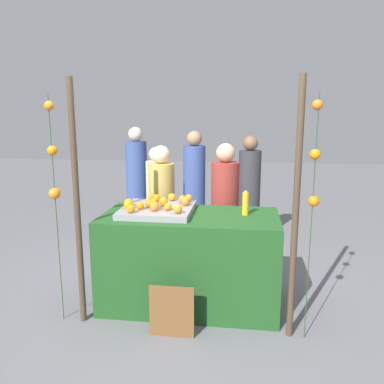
# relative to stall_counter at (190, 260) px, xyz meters

# --- Properties ---
(ground_plane) EXTENTS (24.00, 24.00, 0.00)m
(ground_plane) POSITION_rel_stall_counter_xyz_m (0.00, 0.00, -0.47)
(ground_plane) COLOR slate
(stall_counter) EXTENTS (1.75, 0.88, 0.94)m
(stall_counter) POSITION_rel_stall_counter_xyz_m (0.00, 0.00, 0.00)
(stall_counter) COLOR #1E4C1E
(stall_counter) RESTS_ON ground_plane
(orange_tray) EXTENTS (0.70, 0.71, 0.06)m
(orange_tray) POSITION_rel_stall_counter_xyz_m (-0.33, 0.04, 0.50)
(orange_tray) COLOR gray
(orange_tray) RESTS_ON stall_counter
(orange_0) EXTENTS (0.09, 0.09, 0.09)m
(orange_0) POSITION_rel_stall_counter_xyz_m (-0.28, 0.07, 0.58)
(orange_0) COLOR orange
(orange_0) RESTS_ON orange_tray
(orange_1) EXTENTS (0.09, 0.09, 0.09)m
(orange_1) POSITION_rel_stall_counter_xyz_m (-0.61, -0.07, 0.58)
(orange_1) COLOR orange
(orange_1) RESTS_ON orange_tray
(orange_2) EXTENTS (0.07, 0.07, 0.07)m
(orange_2) POSITION_rel_stall_counter_xyz_m (-0.21, -0.09, 0.57)
(orange_2) COLOR orange
(orange_2) RESTS_ON orange_tray
(orange_3) EXTENTS (0.08, 0.08, 0.08)m
(orange_3) POSITION_rel_stall_counter_xyz_m (-0.35, -0.06, 0.57)
(orange_3) COLOR orange
(orange_3) RESTS_ON orange_tray
(orange_4) EXTENTS (0.09, 0.09, 0.09)m
(orange_4) POSITION_rel_stall_counter_xyz_m (-0.41, 0.00, 0.57)
(orange_4) COLOR orange
(orange_4) RESTS_ON orange_tray
(orange_5) EXTENTS (0.09, 0.09, 0.09)m
(orange_5) POSITION_rel_stall_counter_xyz_m (-0.07, 0.14, 0.57)
(orange_5) COLOR orange
(orange_5) RESTS_ON orange_tray
(orange_6) EXTENTS (0.08, 0.08, 0.08)m
(orange_6) POSITION_rel_stall_counter_xyz_m (-0.47, 0.34, 0.57)
(orange_6) COLOR orange
(orange_6) RESTS_ON orange_tray
(orange_7) EXTENTS (0.08, 0.08, 0.08)m
(orange_7) POSITION_rel_stall_counter_xyz_m (-0.53, -0.23, 0.57)
(orange_7) COLOR orange
(orange_7) RESTS_ON orange_tray
(orange_8) EXTENTS (0.07, 0.07, 0.07)m
(orange_8) POSITION_rel_stall_counter_xyz_m (-0.48, -0.09, 0.57)
(orange_8) COLOR orange
(orange_8) RESTS_ON orange_tray
(orange_9) EXTENTS (0.08, 0.08, 0.08)m
(orange_9) POSITION_rel_stall_counter_xyz_m (-0.40, 0.27, 0.57)
(orange_9) COLOR orange
(orange_9) RESTS_ON orange_tray
(orange_10) EXTENTS (0.09, 0.09, 0.09)m
(orange_10) POSITION_rel_stall_counter_xyz_m (-0.11, 0.23, 0.57)
(orange_10) COLOR orange
(orange_10) RESTS_ON orange_tray
(orange_11) EXTENTS (0.08, 0.08, 0.08)m
(orange_11) POSITION_rel_stall_counter_xyz_m (-0.09, -0.19, 0.57)
(orange_11) COLOR orange
(orange_11) RESTS_ON orange_tray
(orange_12) EXTENTS (0.07, 0.07, 0.07)m
(orange_12) POSITION_rel_stall_counter_xyz_m (-0.40, 0.09, 0.57)
(orange_12) COLOR orange
(orange_12) RESTS_ON orange_tray
(orange_13) EXTENTS (0.08, 0.08, 0.08)m
(orange_13) POSITION_rel_stall_counter_xyz_m (-0.63, 0.03, 0.57)
(orange_13) COLOR orange
(orange_13) RESTS_ON orange_tray
(orange_14) EXTENTS (0.08, 0.08, 0.08)m
(orange_14) POSITION_rel_stall_counter_xyz_m (-0.24, 0.33, 0.57)
(orange_14) COLOR orange
(orange_14) RESTS_ON orange_tray
(orange_15) EXTENTS (0.08, 0.08, 0.08)m
(orange_15) POSITION_rel_stall_counter_xyz_m (-0.06, 0.32, 0.57)
(orange_15) COLOR orange
(orange_15) RESTS_ON orange_tray
(orange_16) EXTENTS (0.09, 0.09, 0.09)m
(orange_16) POSITION_rel_stall_counter_xyz_m (-0.33, -0.13, 0.58)
(orange_16) COLOR orange
(orange_16) RESTS_ON orange_tray
(juice_bottle) EXTENTS (0.06, 0.06, 0.24)m
(juice_bottle) POSITION_rel_stall_counter_xyz_m (0.54, 0.07, 0.58)
(juice_bottle) COLOR gold
(juice_bottle) RESTS_ON stall_counter
(chalkboard_sign) EXTENTS (0.39, 0.03, 0.48)m
(chalkboard_sign) POSITION_rel_stall_counter_xyz_m (-0.07, -0.63, -0.24)
(chalkboard_sign) COLOR brown
(chalkboard_sign) RESTS_ON ground_plane
(vendor_left) EXTENTS (0.31, 0.31, 1.56)m
(vendor_left) POSITION_rel_stall_counter_xyz_m (-0.45, 0.75, 0.26)
(vendor_left) COLOR tan
(vendor_left) RESTS_ON ground_plane
(vendor_right) EXTENTS (0.32, 0.32, 1.60)m
(vendor_right) POSITION_rel_stall_counter_xyz_m (0.31, 0.71, 0.27)
(vendor_right) COLOR maroon
(vendor_right) RESTS_ON ground_plane
(crowd_person_0) EXTENTS (0.34, 0.34, 1.68)m
(crowd_person_0) POSITION_rel_stall_counter_xyz_m (-0.23, 2.11, 0.31)
(crowd_person_0) COLOR #384C8C
(crowd_person_0) RESTS_ON ground_plane
(crowd_person_1) EXTENTS (0.32, 0.32, 1.62)m
(crowd_person_1) POSITION_rel_stall_counter_xyz_m (0.60, 2.02, 0.28)
(crowd_person_1) COLOR #333338
(crowd_person_1) RESTS_ON ground_plane
(crowd_person_2) EXTENTS (0.29, 0.29, 1.47)m
(crowd_person_2) POSITION_rel_stall_counter_xyz_m (-0.70, 1.60, 0.21)
(crowd_person_2) COLOR beige
(crowd_person_2) RESTS_ON ground_plane
(crowd_person_3) EXTENTS (0.34, 0.34, 1.72)m
(crowd_person_3) POSITION_rel_stall_counter_xyz_m (-1.23, 2.43, 0.33)
(crowd_person_3) COLOR #384C8C
(crowd_person_3) RESTS_ON ground_plane
(canopy_post_left) EXTENTS (0.06, 0.06, 2.23)m
(canopy_post_left) POSITION_rel_stall_counter_xyz_m (-0.95, -0.48, 0.65)
(canopy_post_left) COLOR #473828
(canopy_post_left) RESTS_ON ground_plane
(canopy_post_right) EXTENTS (0.06, 0.06, 2.23)m
(canopy_post_right) POSITION_rel_stall_counter_xyz_m (0.95, -0.48, 0.65)
(canopy_post_right) COLOR #473828
(canopy_post_right) RESTS_ON ground_plane
(garland_strand_left) EXTENTS (0.10, 0.10, 2.09)m
(garland_strand_left) POSITION_rel_stall_counter_xyz_m (-1.15, -0.48, 1.03)
(garland_strand_left) COLOR #2D4C23
(garland_strand_left) RESTS_ON ground_plane
(garland_strand_right) EXTENTS (0.10, 0.09, 2.09)m
(garland_strand_right) POSITION_rel_stall_counter_xyz_m (1.08, -0.50, 1.07)
(garland_strand_right) COLOR #2D4C23
(garland_strand_right) RESTS_ON ground_plane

